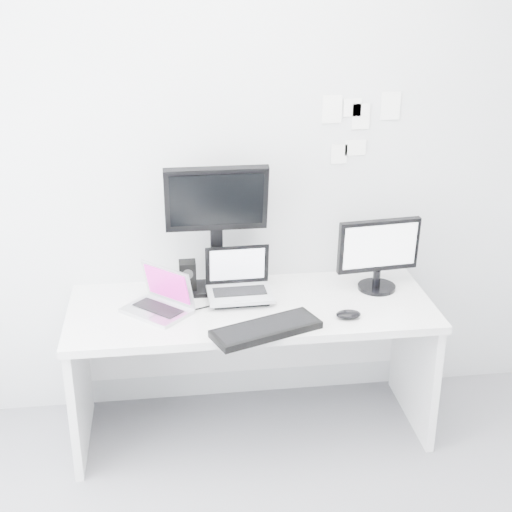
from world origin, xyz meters
The scene contains 15 objects.
back_wall centered at (0.00, 1.60, 1.35)m, with size 3.60×3.60×0.00m, color #B9BBBD.
desk centered at (0.00, 1.25, 0.36)m, with size 1.80×0.70×0.73m, color silver.
macbook centered at (-0.47, 1.23, 0.85)m, with size 0.31×0.23×0.23m, color #B4B5B9.
speaker centered at (-0.30, 1.44, 0.81)m, with size 0.08×0.08×0.17m, color black.
dell_laptop centered at (-0.05, 1.31, 0.86)m, with size 0.32×0.25×0.27m, color #B3B5BB.
rear_monitor centered at (-0.15, 1.45, 1.07)m, with size 0.51×0.18×0.69m, color black.
samsung_monitor centered at (0.67, 1.36, 0.93)m, with size 0.43×0.20×0.39m, color black.
keyboard centered at (0.03, 0.96, 0.75)m, with size 0.51×0.18×0.03m, color black.
mouse centered at (0.44, 1.05, 0.75)m, with size 0.12×0.08×0.04m, color black.
wall_note_0 centered at (0.45, 1.59, 1.62)m, with size 0.10×0.00×0.14m, color white.
wall_note_1 centered at (0.60, 1.59, 1.58)m, with size 0.09×0.00×0.13m, color white.
wall_note_2 centered at (0.75, 1.59, 1.63)m, with size 0.10×0.00×0.14m, color white.
wall_note_3 centered at (0.58, 1.59, 1.42)m, with size 0.11×0.00×0.08m, color white.
wall_note_4 centered at (0.50, 1.59, 1.39)m, with size 0.08×0.00×0.10m, color white.
wall_note_5 centered at (0.55, 1.59, 1.63)m, with size 0.09×0.00×0.09m, color white.
Camera 1 is at (-0.39, -1.96, 2.34)m, focal length 51.11 mm.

